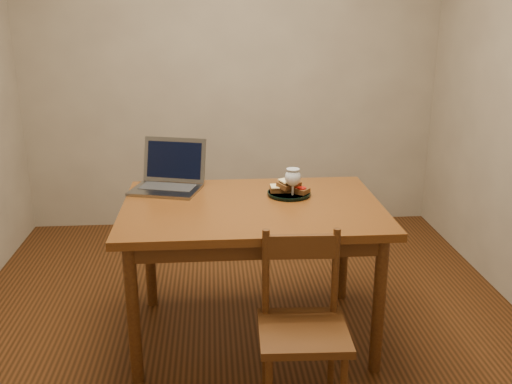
{
  "coord_description": "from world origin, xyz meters",
  "views": [
    {
      "loc": [
        -0.15,
        -2.82,
        1.68
      ],
      "look_at": [
        0.06,
        -0.1,
        0.8
      ],
      "focal_mm": 40.0,
      "sensor_mm": 36.0,
      "label": 1
    }
  ],
  "objects": [
    {
      "name": "sandwich_cheese",
      "position": [
        0.2,
        0.02,
        0.78
      ],
      "size": [
        0.12,
        0.07,
        0.04
      ],
      "primitive_type": null,
      "rotation": [
        0.0,
        0.0,
        -0.03
      ],
      "color": "#381E0C",
      "rests_on": "plate"
    },
    {
      "name": "floor",
      "position": [
        0.0,
        0.0,
        -0.01
      ],
      "size": [
        3.2,
        3.2,
        0.02
      ],
      "primitive_type": "cube",
      "color": "black",
      "rests_on": "ground"
    },
    {
      "name": "laptop",
      "position": [
        -0.39,
        0.2,
        0.81
      ],
      "size": [
        0.43,
        0.41,
        0.26
      ],
      "rotation": [
        0.0,
        0.0,
        -0.28
      ],
      "color": "slate",
      "rests_on": "table"
    },
    {
      "name": "chair",
      "position": [
        0.21,
        -0.72,
        0.43
      ],
      "size": [
        0.39,
        0.37,
        0.4
      ],
      "rotation": [
        0.0,
        0.0,
        -0.04
      ],
      "color": "#3D1C0C",
      "rests_on": "floor"
    },
    {
      "name": "back_wall",
      "position": [
        0.0,
        1.61,
        1.3
      ],
      "size": [
        3.2,
        0.02,
        2.6
      ],
      "primitive_type": "cube",
      "color": "gray",
      "rests_on": "floor"
    },
    {
      "name": "milk_glass",
      "position": [
        0.25,
        -0.04,
        0.82
      ],
      "size": [
        0.08,
        0.08,
        0.16
      ],
      "primitive_type": null,
      "color": "white",
      "rests_on": "table"
    },
    {
      "name": "table",
      "position": [
        0.04,
        -0.12,
        0.65
      ],
      "size": [
        1.3,
        0.9,
        0.74
      ],
      "color": "#512D0D",
      "rests_on": "floor"
    },
    {
      "name": "sandwich_top",
      "position": [
        0.24,
        0.02,
        0.8
      ],
      "size": [
        0.14,
        0.13,
        0.04
      ],
      "primitive_type": null,
      "rotation": [
        0.0,
        0.0,
        0.67
      ],
      "color": "#381E0C",
      "rests_on": "plate"
    },
    {
      "name": "plate",
      "position": [
        0.24,
        0.01,
        0.75
      ],
      "size": [
        0.23,
        0.23,
        0.02
      ],
      "primitive_type": "cylinder",
      "color": "black",
      "rests_on": "table"
    },
    {
      "name": "front_wall",
      "position": [
        0.0,
        -1.61,
        1.3
      ],
      "size": [
        3.2,
        0.02,
        2.6
      ],
      "primitive_type": "cube",
      "color": "gray",
      "rests_on": "floor"
    },
    {
      "name": "sandwich_tomato",
      "position": [
        0.28,
        -0.0,
        0.78
      ],
      "size": [
        0.13,
        0.13,
        0.04
      ],
      "primitive_type": null,
      "rotation": [
        0.0,
        0.0,
        -0.71
      ],
      "color": "#381E0C",
      "rests_on": "plate"
    }
  ]
}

